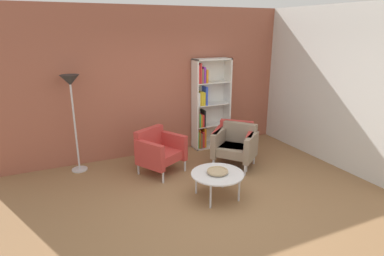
% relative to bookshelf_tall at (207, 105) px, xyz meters
% --- Properties ---
extents(ground_plane, '(8.32, 8.32, 0.00)m').
position_rel_bookshelf_tall_xyz_m(ground_plane, '(-1.08, -2.25, -0.94)').
color(ground_plane, olive).
extents(brick_back_panel, '(6.40, 0.12, 2.90)m').
position_rel_bookshelf_tall_xyz_m(brick_back_panel, '(-1.08, 0.21, 0.51)').
color(brick_back_panel, '#9E5642').
rests_on(brick_back_panel, ground_plane).
extents(plaster_right_partition, '(0.12, 5.20, 2.90)m').
position_rel_bookshelf_tall_xyz_m(plaster_right_partition, '(1.78, -1.65, 0.51)').
color(plaster_right_partition, silver).
rests_on(plaster_right_partition, ground_plane).
extents(bookshelf_tall, '(0.80, 0.30, 1.90)m').
position_rel_bookshelf_tall_xyz_m(bookshelf_tall, '(0.00, 0.00, 0.00)').
color(bookshelf_tall, silver).
rests_on(bookshelf_tall, ground_plane).
extents(coffee_table_low, '(0.80, 0.80, 0.40)m').
position_rel_bookshelf_tall_xyz_m(coffee_table_low, '(-0.87, -2.05, -0.57)').
color(coffee_table_low, silver).
rests_on(coffee_table_low, ground_plane).
extents(decorative_bowl, '(0.32, 0.32, 0.05)m').
position_rel_bookshelf_tall_xyz_m(decorative_bowl, '(-0.87, -2.05, -0.50)').
color(decorative_bowl, tan).
rests_on(decorative_bowl, coffee_table_low).
extents(armchair_by_bookshelf, '(0.93, 0.91, 0.78)m').
position_rel_bookshelf_tall_xyz_m(armchair_by_bookshelf, '(-1.37, -0.80, -0.52)').
color(armchair_by_bookshelf, '#B73833').
rests_on(armchair_by_bookshelf, ground_plane).
extents(armchair_near_window, '(0.94, 0.95, 0.78)m').
position_rel_bookshelf_tall_xyz_m(armchair_near_window, '(0.03, -1.13, -0.52)').
color(armchair_near_window, gray).
rests_on(armchair_near_window, ground_plane).
extents(armchair_spare_guest, '(0.95, 0.95, 0.78)m').
position_rel_bookshelf_tall_xyz_m(armchair_spare_guest, '(0.07, -1.00, -0.52)').
color(armchair_spare_guest, '#B73833').
rests_on(armchair_spare_guest, ground_plane).
extents(floor_lamp_torchiere, '(0.32, 0.32, 1.74)m').
position_rel_bookshelf_tall_xyz_m(floor_lamp_torchiere, '(-2.67, -0.12, 0.51)').
color(floor_lamp_torchiere, silver).
rests_on(floor_lamp_torchiere, ground_plane).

